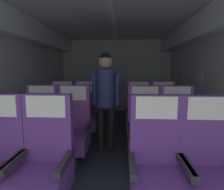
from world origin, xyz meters
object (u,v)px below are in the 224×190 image
at_px(seat_a_right_window, 156,169).
at_px(seat_c_right_aisle, 163,116).
at_px(seat_b_left_aisle, 73,131).
at_px(seat_a_right_aisle, 210,171).
at_px(seat_b_right_window, 145,132).
at_px(seat_c_left_aisle, 86,115).
at_px(seat_a_left_aisle, 44,166).
at_px(seat_b_left_window, 41,130).
at_px(seat_c_right_window, 139,115).
at_px(seat_b_right_aisle, 177,133).
at_px(flight_attendant, 106,93).
at_px(seat_c_left_window, 62,114).

height_order(seat_a_right_window, seat_c_right_aisle, same).
bearing_deg(seat_b_left_aisle, seat_a_right_aisle, -33.37).
distance_m(seat_b_right_window, seat_c_left_aisle, 1.37).
xyz_separation_m(seat_a_right_aisle, seat_b_left_aisle, (-1.44, 0.95, 0.00)).
distance_m(seat_a_right_aisle, seat_c_right_aisle, 1.87).
relative_size(seat_a_left_aisle, seat_b_left_aisle, 1.00).
bearing_deg(seat_a_right_aisle, seat_b_right_window, 115.07).
bearing_deg(seat_b_left_window, seat_c_right_aisle, 25.92).
relative_size(seat_b_left_window, seat_b_right_window, 1.00).
bearing_deg(seat_b_right_window, seat_c_right_window, 90.05).
relative_size(seat_a_left_aisle, seat_b_left_window, 1.00).
bearing_deg(seat_c_right_aisle, seat_b_right_aisle, -90.84).
xyz_separation_m(seat_c_left_aisle, flight_attendant, (0.43, -0.54, 0.49)).
height_order(seat_a_right_window, seat_b_left_window, same).
xyz_separation_m(seat_a_right_aisle, flight_attendant, (-1.01, 1.34, 0.49)).
bearing_deg(seat_b_right_window, seat_c_right_aisle, 64.21).
height_order(seat_a_right_aisle, seat_c_left_window, same).
xyz_separation_m(seat_a_right_aisle, seat_b_right_aisle, (-0.00, 0.94, 0.00)).
height_order(seat_a_right_aisle, seat_c_right_window, same).
bearing_deg(seat_b_right_aisle, seat_a_left_aisle, -146.86).
xyz_separation_m(seat_a_right_window, seat_b_left_aisle, (-0.99, 0.94, 0.00)).
height_order(seat_a_right_window, flight_attendant, flight_attendant).
height_order(seat_b_left_window, seat_c_left_window, same).
bearing_deg(seat_b_right_window, flight_attendant, 144.72).
bearing_deg(seat_c_right_aisle, seat_a_left_aisle, -127.88).
height_order(seat_c_right_window, flight_attendant, flight_attendant).
bearing_deg(seat_c_left_window, seat_c_right_aisle, -0.41).
bearing_deg(seat_b_right_window, seat_b_right_aisle, 0.46).
bearing_deg(seat_c_left_aisle, flight_attendant, -51.40).
xyz_separation_m(seat_a_right_window, seat_b_right_aisle, (0.44, 0.94, 0.00)).
xyz_separation_m(seat_a_left_aisle, seat_c_right_window, (1.00, 1.87, 0.00)).
height_order(seat_b_left_aisle, seat_c_left_window, same).
xyz_separation_m(seat_a_right_aisle, seat_c_right_aisle, (0.01, 1.87, 0.00)).
xyz_separation_m(seat_b_left_window, seat_c_right_window, (1.45, 0.92, 0.00)).
distance_m(seat_b_right_aisle, seat_c_right_aisle, 0.93).
bearing_deg(seat_b_right_aisle, seat_a_right_aisle, -89.80).
bearing_deg(seat_b_right_aisle, seat_b_right_window, -179.54).
bearing_deg(seat_b_left_window, seat_c_right_window, 32.47).
bearing_deg(seat_c_left_window, seat_b_left_window, -89.78).
bearing_deg(seat_a_right_aisle, seat_a_left_aisle, 179.83).
bearing_deg(seat_c_right_aisle, flight_attendant, -152.39).
distance_m(seat_c_left_aisle, seat_c_right_window, 0.99).
distance_m(seat_a_left_aisle, seat_b_left_aisle, 0.94).
bearing_deg(seat_b_right_aisle, seat_b_left_aisle, 179.92).
distance_m(seat_c_left_window, flight_attendant, 1.15).
bearing_deg(flight_attendant, seat_c_right_aisle, -144.82).
xyz_separation_m(seat_b_left_window, seat_c_left_window, (-0.00, 0.94, 0.00)).
bearing_deg(seat_a_left_aisle, seat_b_right_aisle, 33.14).
relative_size(seat_a_left_aisle, seat_b_right_aisle, 1.00).
relative_size(seat_b_left_aisle, seat_b_right_window, 1.00).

